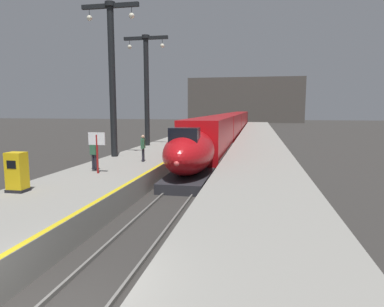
{
  "coord_description": "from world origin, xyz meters",
  "views": [
    {
      "loc": [
        3.85,
        -5.53,
        4.37
      ],
      "look_at": [
        0.21,
        13.42,
        1.8
      ],
      "focal_mm": 31.55,
      "sensor_mm": 36.0,
      "label": 1
    }
  ],
  "objects_px": {
    "station_column_mid": "(112,67)",
    "departure_info_board": "(97,144)",
    "passenger_far_waiting": "(94,152)",
    "highspeed_train_main": "(232,124)",
    "passenger_mid_platform": "(143,146)",
    "station_column_far": "(146,81)",
    "ticket_machine_yellow": "(17,174)"
  },
  "relations": [
    {
      "from": "station_column_mid",
      "to": "ticket_machine_yellow",
      "type": "xyz_separation_m",
      "value": [
        0.35,
        -10.24,
        -5.39
      ]
    },
    {
      "from": "station_column_far",
      "to": "passenger_far_waiting",
      "type": "distance_m",
      "value": 13.38
    },
    {
      "from": "station_column_mid",
      "to": "passenger_far_waiting",
      "type": "relative_size",
      "value": 6.11
    },
    {
      "from": "highspeed_train_main",
      "to": "passenger_mid_platform",
      "type": "xyz_separation_m",
      "value": [
        -3.14,
        -32.8,
        0.07
      ]
    },
    {
      "from": "ticket_machine_yellow",
      "to": "departure_info_board",
      "type": "xyz_separation_m",
      "value": [
        1.38,
        4.22,
        0.77
      ]
    },
    {
      "from": "passenger_far_waiting",
      "to": "departure_info_board",
      "type": "distance_m",
      "value": 1.21
    },
    {
      "from": "station_column_mid",
      "to": "passenger_far_waiting",
      "type": "distance_m",
      "value": 7.34
    },
    {
      "from": "passenger_mid_platform",
      "to": "departure_info_board",
      "type": "bearing_deg",
      "value": -103.98
    },
    {
      "from": "departure_info_board",
      "to": "passenger_mid_platform",
      "type": "bearing_deg",
      "value": 76.02
    },
    {
      "from": "station_column_far",
      "to": "passenger_far_waiting",
      "type": "bearing_deg",
      "value": -85.0
    },
    {
      "from": "passenger_far_waiting",
      "to": "departure_info_board",
      "type": "xyz_separation_m",
      "value": [
        0.64,
        -0.88,
        0.52
      ]
    },
    {
      "from": "station_column_mid",
      "to": "passenger_mid_platform",
      "type": "height_order",
      "value": "station_column_mid"
    },
    {
      "from": "station_column_mid",
      "to": "passenger_far_waiting",
      "type": "bearing_deg",
      "value": -78.04
    },
    {
      "from": "station_column_far",
      "to": "passenger_mid_platform",
      "type": "relative_size",
      "value": 5.74
    },
    {
      "from": "highspeed_train_main",
      "to": "departure_info_board",
      "type": "height_order",
      "value": "highspeed_train_main"
    },
    {
      "from": "passenger_far_waiting",
      "to": "station_column_far",
      "type": "bearing_deg",
      "value": 95.0
    },
    {
      "from": "ticket_machine_yellow",
      "to": "passenger_far_waiting",
      "type": "bearing_deg",
      "value": 81.78
    },
    {
      "from": "highspeed_train_main",
      "to": "station_column_mid",
      "type": "distance_m",
      "value": 31.91
    },
    {
      "from": "passenger_mid_platform",
      "to": "departure_info_board",
      "type": "xyz_separation_m",
      "value": [
        -1.03,
        -4.14,
        0.52
      ]
    },
    {
      "from": "station_column_mid",
      "to": "station_column_far",
      "type": "xyz_separation_m",
      "value": [
        0.0,
        7.3,
        -0.33
      ]
    },
    {
      "from": "highspeed_train_main",
      "to": "passenger_mid_platform",
      "type": "distance_m",
      "value": 32.95
    },
    {
      "from": "departure_info_board",
      "to": "passenger_far_waiting",
      "type": "bearing_deg",
      "value": 125.89
    },
    {
      "from": "highspeed_train_main",
      "to": "station_column_mid",
      "type": "xyz_separation_m",
      "value": [
        -5.9,
        -30.93,
        5.2
      ]
    },
    {
      "from": "highspeed_train_main",
      "to": "passenger_mid_platform",
      "type": "height_order",
      "value": "highspeed_train_main"
    },
    {
      "from": "station_column_mid",
      "to": "departure_info_board",
      "type": "height_order",
      "value": "station_column_mid"
    },
    {
      "from": "highspeed_train_main",
      "to": "station_column_far",
      "type": "xyz_separation_m",
      "value": [
        -5.9,
        -23.62,
        4.88
      ]
    },
    {
      "from": "station_column_far",
      "to": "passenger_mid_platform",
      "type": "bearing_deg",
      "value": -73.27
    },
    {
      "from": "highspeed_train_main",
      "to": "passenger_far_waiting",
      "type": "xyz_separation_m",
      "value": [
        -4.81,
        -36.06,
        0.07
      ]
    },
    {
      "from": "station_column_far",
      "to": "passenger_mid_platform",
      "type": "distance_m",
      "value": 10.72
    },
    {
      "from": "passenger_mid_platform",
      "to": "passenger_far_waiting",
      "type": "bearing_deg",
      "value": -117.11
    },
    {
      "from": "station_column_mid",
      "to": "passenger_far_waiting",
      "type": "xyz_separation_m",
      "value": [
        1.09,
        -5.13,
        -5.14
      ]
    },
    {
      "from": "passenger_far_waiting",
      "to": "departure_info_board",
      "type": "bearing_deg",
      "value": -54.11
    }
  ]
}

